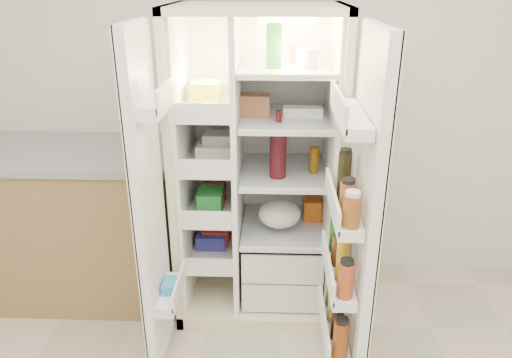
{
  "coord_description": "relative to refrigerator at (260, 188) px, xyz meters",
  "views": [
    {
      "loc": [
        -0.06,
        -1.02,
        1.93
      ],
      "look_at": [
        -0.15,
        1.25,
        0.97
      ],
      "focal_mm": 34.0,
      "sensor_mm": 36.0,
      "label": 1
    }
  ],
  "objects": [
    {
      "name": "fridge_door",
      "position": [
        0.47,
        -0.69,
        0.12
      ],
      "size": [
        0.17,
        0.58,
        1.72
      ],
      "color": "white",
      "rests_on": "floor"
    },
    {
      "name": "freezer_door",
      "position": [
        -0.52,
        -0.6,
        0.15
      ],
      "size": [
        0.15,
        0.4,
        1.72
      ],
      "color": "white",
      "rests_on": "floor"
    },
    {
      "name": "wall_back",
      "position": [
        0.13,
        0.35,
        0.61
      ],
      "size": [
        4.0,
        0.02,
        2.7
      ],
      "primitive_type": "cube",
      "color": "silver",
      "rests_on": "floor"
    },
    {
      "name": "refrigerator",
      "position": [
        0.0,
        0.0,
        0.0
      ],
      "size": [
        0.92,
        0.7,
        1.8
      ],
      "color": "beige",
      "rests_on": "floor"
    },
    {
      "name": "kitchen_counter",
      "position": [
        -1.18,
        0.0,
        -0.25
      ],
      "size": [
        1.35,
        0.72,
        0.98
      ],
      "color": "olive",
      "rests_on": "floor"
    }
  ]
}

